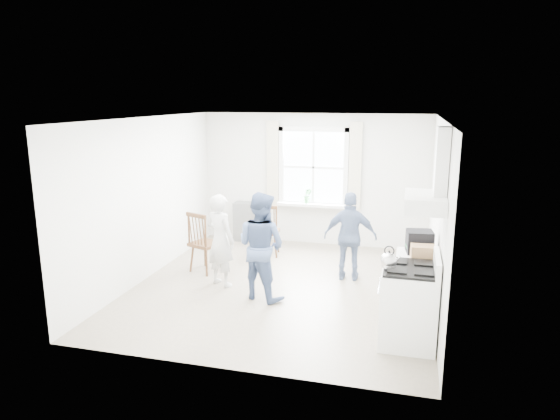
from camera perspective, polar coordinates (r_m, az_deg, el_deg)
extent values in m
cube|color=gray|center=(7.91, 0.25, -8.83)|extent=(4.62, 5.12, 0.02)
cube|color=silver|center=(9.94, 3.86, 3.49)|extent=(4.62, 0.04, 2.64)
cube|color=silver|center=(5.20, -6.65, -5.27)|extent=(4.62, 0.04, 2.64)
cube|color=silver|center=(8.37, -14.98, 1.30)|extent=(0.04, 5.12, 2.64)
cube|color=silver|center=(7.32, 17.76, -0.50)|extent=(0.04, 5.12, 2.64)
cube|color=white|center=(7.36, 0.27, 10.50)|extent=(4.62, 5.12, 0.02)
cube|color=white|center=(9.87, 3.85, 4.89)|extent=(1.20, 0.02, 1.40)
cube|color=white|center=(9.77, 3.88, 9.20)|extent=(1.38, 0.09, 0.09)
cube|color=white|center=(9.97, 3.75, 0.62)|extent=(1.38, 0.09, 0.09)
cube|color=white|center=(9.98, 0.16, 5.00)|extent=(0.09, 0.09, 1.58)
cube|color=white|center=(9.74, 7.55, 4.70)|extent=(0.09, 0.09, 1.58)
cube|color=white|center=(9.90, 3.67, 0.62)|extent=(1.38, 0.24, 0.06)
cube|color=beige|center=(10.01, -0.83, 5.31)|extent=(0.24, 0.05, 1.70)
cube|color=beige|center=(9.70, 8.58, 4.93)|extent=(0.24, 0.05, 1.70)
cube|color=white|center=(5.89, 16.25, 0.87)|extent=(0.45, 0.76, 0.18)
cube|color=white|center=(5.83, 18.02, 5.31)|extent=(0.14, 0.30, 0.76)
cube|color=slate|center=(10.30, -4.09, -1.31)|extent=(0.40, 0.30, 0.80)
cube|color=white|center=(6.27, 14.45, -10.59)|extent=(0.65, 0.76, 0.92)
cube|color=black|center=(6.10, 14.69, -6.48)|extent=(0.61, 0.72, 0.03)
cube|color=white|center=(6.09, 17.53, -5.87)|extent=(0.06, 0.76, 0.20)
cylinder|color=silver|center=(6.19, 11.34, -8.35)|extent=(0.02, 0.61, 0.02)
sphere|color=silver|center=(5.97, 12.33, -5.64)|extent=(0.19, 0.19, 0.19)
cylinder|color=silver|center=(5.99, 12.31, -6.17)|extent=(0.17, 0.17, 0.04)
torus|color=black|center=(5.94, 12.39, -4.58)|extent=(0.12, 0.03, 0.12)
cube|color=white|center=(6.93, 15.12, -8.43)|extent=(0.50, 0.55, 0.90)
cube|color=black|center=(6.83, 15.62, -4.07)|extent=(0.37, 0.34, 0.16)
cube|color=black|center=(6.79, 15.69, -2.88)|extent=(0.37, 0.34, 0.14)
cube|color=#99724A|center=(6.54, 15.99, -4.72)|extent=(0.31, 0.23, 0.19)
cube|color=#432815|center=(9.31, -1.41, -2.47)|extent=(0.48, 0.46, 0.05)
cube|color=#432815|center=(9.07, -1.56, -1.12)|extent=(0.41, 0.12, 0.54)
cylinder|color=#432815|center=(9.38, -1.40, -3.87)|extent=(0.04, 0.04, 0.43)
cube|color=#432815|center=(8.53, -8.54, -3.86)|extent=(0.57, 0.56, 0.05)
cube|color=#432815|center=(8.33, -9.52, -2.27)|extent=(0.42, 0.21, 0.57)
cylinder|color=#432815|center=(8.61, -8.48, -5.46)|extent=(0.04, 0.04, 0.46)
imported|color=silver|center=(7.81, -6.83, -3.45)|extent=(0.71, 0.71, 1.46)
imported|color=#485B85|center=(7.26, -2.18, -4.10)|extent=(1.00, 1.00, 1.59)
imported|color=navy|center=(8.07, 8.03, -3.02)|extent=(0.88, 0.88, 1.44)
imported|color=#367A3C|center=(9.86, 3.15, 1.64)|extent=(0.18, 0.18, 0.30)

